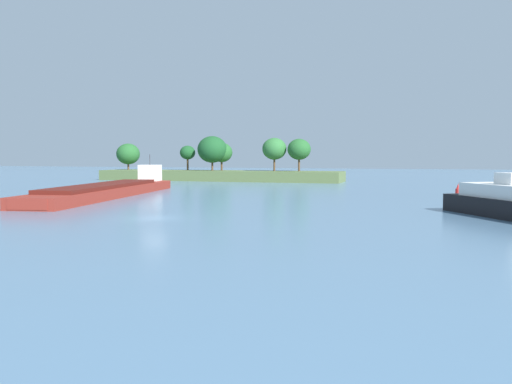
% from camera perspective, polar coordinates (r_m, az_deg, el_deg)
% --- Properties ---
extents(ground_plane, '(400.00, 400.00, 0.00)m').
position_cam_1_polar(ground_plane, '(51.17, -10.59, -2.71)').
color(ground_plane, slate).
extents(treeline_island, '(56.78, 10.32, 10.26)m').
position_cam_1_polar(treeline_island, '(126.38, -4.01, 2.75)').
color(treeline_island, '#566B3D').
rests_on(treeline_island, ground).
extents(cargo_barge, '(12.86, 41.71, 5.96)m').
position_cam_1_polar(cargo_barge, '(80.24, -15.03, 0.27)').
color(cargo_barge, maroon).
rests_on(cargo_barge, ground).
extents(channel_buoy_red, '(0.70, 0.70, 1.90)m').
position_cam_1_polar(channel_buoy_red, '(80.13, 20.33, 0.04)').
color(channel_buoy_red, red).
rests_on(channel_buoy_red, ground).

